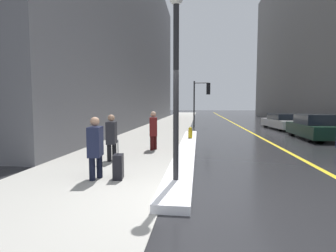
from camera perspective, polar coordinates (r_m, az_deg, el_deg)
ground_plane at (r=5.22m, az=-0.79°, el=-15.26°), size 160.00×160.00×0.00m
sidewalk_slab at (r=20.12m, az=-0.87°, el=-0.39°), size 4.00×80.00×0.01m
road_centre_stripe at (r=20.23m, az=16.23°, el=-0.56°), size 0.16×80.00×0.00m
snow_bank_curb at (r=10.24m, az=4.14°, el=-4.90°), size 0.66×12.07×0.16m
building_facade_left at (r=26.73m, az=-10.62°, el=17.85°), size 6.00×36.00×15.81m
building_facade_right at (r=30.43m, az=32.09°, el=17.58°), size 6.00×36.00×17.88m
lamp_post at (r=5.62m, az=1.76°, el=12.13°), size 0.28×0.28×4.10m
traffic_light_near at (r=20.89m, az=7.62°, el=6.93°), size 1.31×0.32×3.63m
pedestrian_nearside at (r=6.41m, az=-15.53°, el=-4.02°), size 0.35×0.52×1.49m
pedestrian_trailing at (r=8.41m, az=-12.19°, el=-2.01°), size 0.35×0.51×1.47m
pedestrian_in_glasses at (r=10.22m, az=-3.19°, el=-0.59°), size 0.36×0.53×1.52m
parked_car_dark_green at (r=15.68m, az=29.61°, el=-0.22°), size 1.97×4.26×1.29m
parked_car_white at (r=20.90m, az=23.85°, el=0.88°), size 2.18×4.72×1.12m
rolling_suitcase at (r=6.41m, az=-10.77°, el=-8.75°), size 0.27×0.39×0.95m
fire_hydrant at (r=12.74m, az=4.87°, el=-1.81°), size 0.20×0.20×0.70m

